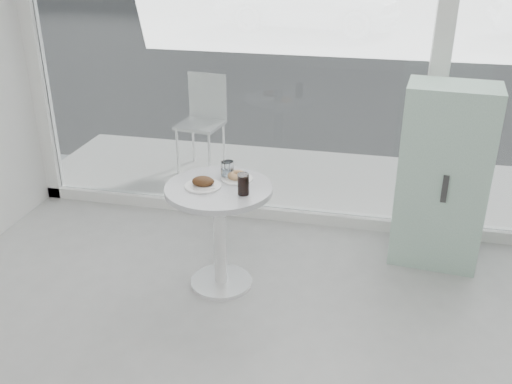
% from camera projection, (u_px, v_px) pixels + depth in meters
% --- Properties ---
extents(room_shell, '(6.00, 6.00, 6.00)m').
position_uv_depth(room_shell, '(89.00, 188.00, 1.02)').
color(room_shell, silver).
rests_on(room_shell, ground).
extents(storefront, '(5.00, 0.14, 3.00)m').
position_uv_depth(storefront, '(330.00, 19.00, 4.24)').
color(storefront, white).
rests_on(storefront, ground).
extents(main_table, '(0.72, 0.72, 0.77)m').
position_uv_depth(main_table, '(219.00, 216.00, 3.87)').
color(main_table, white).
rests_on(main_table, ground).
extents(patio_deck, '(5.60, 1.60, 0.05)m').
position_uv_depth(patio_deck, '(322.00, 182.00, 5.68)').
color(patio_deck, white).
rests_on(patio_deck, ground).
extents(street, '(40.00, 24.00, 0.00)m').
position_uv_depth(street, '(371.00, 16.00, 16.48)').
color(street, '#3D3D3D').
rests_on(street, ground).
extents(mint_cabinet, '(0.67, 0.48, 1.36)m').
position_uv_depth(mint_cabinet, '(442.00, 177.00, 4.15)').
color(mint_cabinet, '#92BBA5').
rests_on(mint_cabinet, ground).
extents(patio_chair, '(0.47, 0.47, 0.96)m').
position_uv_depth(patio_chair, '(203.00, 116.00, 5.76)').
color(patio_chair, white).
rests_on(patio_chair, patio_deck).
extents(plate_fritter, '(0.24, 0.24, 0.07)m').
position_uv_depth(plate_fritter, '(204.00, 183.00, 3.76)').
color(plate_fritter, white).
rests_on(plate_fritter, main_table).
extents(plate_donut, '(0.22, 0.22, 0.05)m').
position_uv_depth(plate_donut, '(237.00, 177.00, 3.88)').
color(plate_donut, white).
rests_on(plate_donut, main_table).
extents(water_tumbler_a, '(0.07, 0.07, 0.12)m').
position_uv_depth(water_tumbler_a, '(228.00, 170.00, 3.89)').
color(water_tumbler_a, white).
rests_on(water_tumbler_a, main_table).
extents(water_tumbler_b, '(0.07, 0.07, 0.11)m').
position_uv_depth(water_tumbler_b, '(226.00, 171.00, 3.89)').
color(water_tumbler_b, white).
rests_on(water_tumbler_b, main_table).
extents(cola_glass, '(0.07, 0.07, 0.14)m').
position_uv_depth(cola_glass, '(243.00, 185.00, 3.64)').
color(cola_glass, white).
rests_on(cola_glass, main_table).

